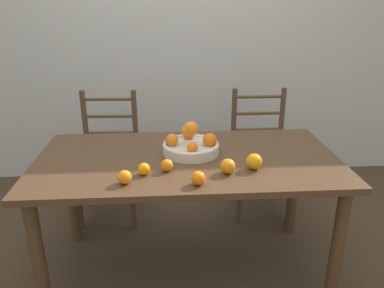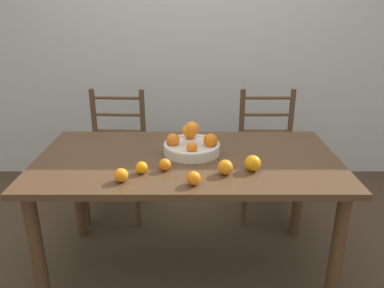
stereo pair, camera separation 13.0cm
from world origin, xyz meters
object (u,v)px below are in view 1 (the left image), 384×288
at_px(fruit_bowl, 191,145).
at_px(orange_loose_1, 254,161).
at_px(orange_loose_3, 144,169).
at_px(orange_loose_4, 228,166).
at_px(orange_loose_2, 167,165).
at_px(chair_left, 109,157).
at_px(chair_right, 260,153).
at_px(orange_loose_0, 125,177).
at_px(orange_loose_5, 198,178).

bearing_deg(fruit_bowl, orange_loose_1, -37.28).
distance_m(fruit_bowl, orange_loose_1, 0.39).
xyz_separation_m(orange_loose_3, orange_loose_4, (0.42, -0.01, 0.01)).
relative_size(orange_loose_3, orange_loose_4, 0.81).
bearing_deg(orange_loose_1, orange_loose_2, 179.44).
xyz_separation_m(orange_loose_1, chair_left, (-0.88, 0.88, -0.32)).
bearing_deg(orange_loose_2, orange_loose_1, -0.56).
relative_size(fruit_bowl, chair_left, 0.34).
distance_m(orange_loose_2, chair_right, 1.17).
bearing_deg(orange_loose_1, chair_left, 135.29).
bearing_deg(orange_loose_0, orange_loose_3, 47.09).
height_order(orange_loose_1, chair_left, chair_left).
relative_size(orange_loose_0, orange_loose_1, 0.81).
height_order(fruit_bowl, orange_loose_3, fruit_bowl).
height_order(orange_loose_5, chair_right, chair_right).
relative_size(fruit_bowl, orange_loose_1, 3.88).
xyz_separation_m(orange_loose_3, chair_right, (0.83, 0.91, -0.31)).
bearing_deg(orange_loose_3, fruit_bowl, 46.69).
bearing_deg(orange_loose_5, orange_loose_2, 132.07).
relative_size(orange_loose_5, chair_left, 0.07).
xyz_separation_m(orange_loose_0, orange_loose_5, (0.35, -0.03, 0.00)).
bearing_deg(orange_loose_4, orange_loose_1, 16.67).
height_order(fruit_bowl, orange_loose_0, fruit_bowl).
distance_m(orange_loose_1, chair_right, 0.97).
relative_size(orange_loose_0, chair_left, 0.07).
distance_m(fruit_bowl, chair_right, 0.92).
bearing_deg(chair_left, orange_loose_3, -67.72).
bearing_deg(orange_loose_2, orange_loose_3, -162.89).
distance_m(orange_loose_1, orange_loose_5, 0.34).
bearing_deg(orange_loose_3, orange_loose_0, -132.91).
height_order(orange_loose_0, orange_loose_1, orange_loose_1).
bearing_deg(orange_loose_4, chair_right, 66.08).
xyz_separation_m(fruit_bowl, chair_left, (-0.57, 0.64, -0.33)).
xyz_separation_m(orange_loose_5, chair_left, (-0.58, 1.03, -0.31)).
relative_size(orange_loose_0, orange_loose_4, 0.88).
distance_m(orange_loose_2, orange_loose_5, 0.22).
xyz_separation_m(orange_loose_0, chair_left, (-0.24, 1.00, -0.31)).
xyz_separation_m(orange_loose_2, chair_left, (-0.44, 0.87, -0.31)).
bearing_deg(fruit_bowl, chair_right, 48.01).
height_order(fruit_bowl, chair_right, chair_right).
xyz_separation_m(orange_loose_2, chair_right, (0.71, 0.87, -0.31)).
relative_size(orange_loose_5, chair_right, 0.07).
bearing_deg(orange_loose_0, fruit_bowl, 46.79).
relative_size(orange_loose_1, orange_loose_4, 1.08).
xyz_separation_m(orange_loose_0, chair_right, (0.91, 1.00, -0.31)).
bearing_deg(chair_left, chair_right, 2.76).
relative_size(orange_loose_2, orange_loose_3, 1.01).
height_order(orange_loose_3, orange_loose_4, orange_loose_4).
bearing_deg(orange_loose_5, orange_loose_4, 35.84).
distance_m(fruit_bowl, chair_left, 0.92).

